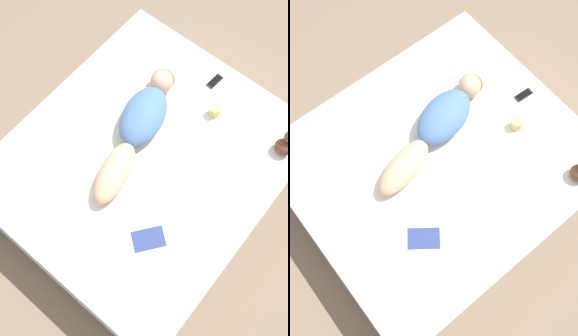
{
  "view_description": "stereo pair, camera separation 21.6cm",
  "coord_description": "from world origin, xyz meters",
  "views": [
    {
      "loc": [
        0.77,
        -0.94,
        3.28
      ],
      "look_at": [
        0.07,
        -0.1,
        0.54
      ],
      "focal_mm": 42.0,
      "sensor_mm": 36.0,
      "label": 1
    },
    {
      "loc": [
        0.92,
        -0.78,
        3.28
      ],
      "look_at": [
        0.07,
        -0.1,
        0.54
      ],
      "focal_mm": 42.0,
      "sensor_mm": 36.0,
      "label": 2
    }
  ],
  "objects": [
    {
      "name": "ground_plane",
      "position": [
        0.0,
        0.0,
        0.0
      ],
      "size": [
        12.0,
        12.0,
        0.0
      ],
      "primitive_type": "plane",
      "color": "#7A6651"
    },
    {
      "name": "bed",
      "position": [
        0.0,
        0.0,
        0.24
      ],
      "size": [
        1.97,
        2.25,
        0.49
      ],
      "color": "beige",
      "rests_on": "ground_plane"
    },
    {
      "name": "person",
      "position": [
        -0.17,
        0.13,
        0.59
      ],
      "size": [
        0.53,
        1.25,
        0.22
      ],
      "rotation": [
        0.0,
        0.0,
        0.26
      ],
      "color": "tan",
      "rests_on": "bed"
    },
    {
      "name": "open_magazine",
      "position": [
        0.34,
        -0.42,
        0.49
      ],
      "size": [
        0.58,
        0.55,
        0.01
      ],
      "rotation": [
        0.0,
        0.0,
        -0.65
      ],
      "color": "silver",
      "rests_on": "bed"
    },
    {
      "name": "coffee_mug",
      "position": [
        0.19,
        0.64,
        0.54
      ],
      "size": [
        0.12,
        0.09,
        0.09
      ],
      "color": "tan",
      "rests_on": "bed"
    },
    {
      "name": "cell_phone",
      "position": [
        0.02,
        0.89,
        0.49
      ],
      "size": [
        0.07,
        0.16,
        0.01
      ],
      "rotation": [
        0.0,
        0.0,
        -0.07
      ],
      "color": "black",
      "rests_on": "bed"
    },
    {
      "name": "plush_toy",
      "position": [
        0.79,
        0.73,
        0.58
      ],
      "size": [
        0.14,
        0.17,
        0.21
      ],
      "color": "brown",
      "rests_on": "bed"
    }
  ]
}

